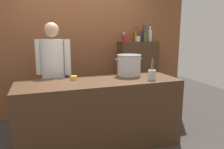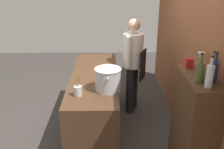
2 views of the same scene
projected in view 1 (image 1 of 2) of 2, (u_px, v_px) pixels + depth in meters
ground_plane at (100, 144)px, 2.94m from camera, size 8.00×8.00×0.00m
brick_back_panel at (79, 34)px, 3.95m from camera, size 4.40×0.10×3.00m
prep_counter at (100, 113)px, 2.86m from camera, size 2.10×0.70×0.90m
bar_cabinet at (137, 75)px, 4.28m from camera, size 0.76×0.32×1.35m
chef at (54, 70)px, 3.18m from camera, size 0.49×0.40×1.66m
stockpot_large at (129, 65)px, 3.10m from camera, size 0.41×0.35×0.30m
utensil_crock at (152, 75)px, 2.81m from camera, size 0.10×0.10×0.29m
butter_jar at (74, 78)px, 2.82m from camera, size 0.09×0.09×0.05m
wine_bottle_clear at (150, 35)px, 4.20m from camera, size 0.07×0.07×0.31m
wine_bottle_olive at (146, 36)px, 4.12m from camera, size 0.08×0.08×0.30m
wine_bottle_cobalt at (144, 36)px, 4.24m from camera, size 0.07×0.07×0.32m
wine_bottle_amber at (136, 36)px, 4.23m from camera, size 0.06×0.06×0.28m
wine_glass_wide at (124, 35)px, 4.11m from camera, size 0.08×0.08×0.18m
spice_tin_red at (126, 39)px, 4.01m from camera, size 0.08×0.08×0.11m
spice_tin_cream at (138, 39)px, 4.14m from camera, size 0.07×0.07×0.11m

